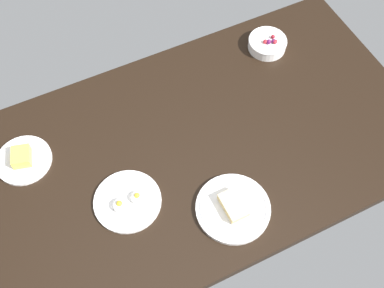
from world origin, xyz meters
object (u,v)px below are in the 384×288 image
at_px(plate_sandwich, 233,208).
at_px(plate_eggs, 128,201).
at_px(bowl_berries, 267,43).
at_px(plate_cheese, 23,159).

height_order(plate_sandwich, plate_eggs, plate_sandwich).
bearing_deg(bowl_berries, plate_eggs, -152.97).
height_order(plate_cheese, bowl_berries, bowl_berries).
distance_m(plate_cheese, plate_eggs, 0.38).
bearing_deg(plate_cheese, bowl_berries, 4.78).
bearing_deg(bowl_berries, plate_cheese, -175.22).
distance_m(plate_eggs, bowl_berries, 0.79).
bearing_deg(plate_eggs, plate_cheese, 131.60).
height_order(plate_eggs, bowl_berries, bowl_berries).
xyz_separation_m(plate_sandwich, plate_eggs, (-0.28, 0.16, -0.00)).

